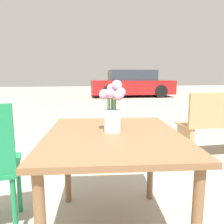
% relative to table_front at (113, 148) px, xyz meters
% --- Properties ---
extents(table_front, '(0.90, 1.04, 0.70)m').
position_rel_table_front_xyz_m(table_front, '(0.00, 0.00, 0.00)').
color(table_front, brown).
rests_on(table_front, ground_plane).
extents(flower_vase, '(0.17, 0.15, 0.32)m').
position_rel_table_front_xyz_m(flower_vase, '(-0.00, 0.04, 0.23)').
color(flower_vase, silver).
rests_on(flower_vase, table_front).
extents(parked_car, '(4.05, 2.01, 1.31)m').
position_rel_table_front_xyz_m(parked_car, '(2.53, 9.48, 0.01)').
color(parked_car, maroon).
rests_on(parked_car, ground_plane).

